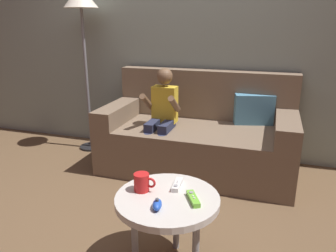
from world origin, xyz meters
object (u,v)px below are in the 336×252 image
Objects in this scene: person_seated_on_couch at (162,115)px; game_remote_lime_far_corner at (193,199)px; nunchuk_blue at (157,205)px; coffee_mug at (142,182)px; coffee_table at (167,204)px; floor_lamp at (81,10)px; couch at (199,136)px; game_remote_white_near_edge at (177,185)px.

person_seated_on_couch reaches higher than game_remote_lime_far_corner.
coffee_mug is at bearing 133.93° from nunchuk_blue.
coffee_table is 0.14m from nunchuk_blue.
coffee_table is (0.42, -1.12, -0.14)m from person_seated_on_couch.
nunchuk_blue is 0.06× the size of floor_lamp.
floor_lamp is at bearing 161.34° from person_seated_on_couch.
coffee_table is 2.17m from floor_lamp.
person_seated_on_couch is 1.31m from nunchuk_blue.
couch is 0.41m from person_seated_on_couch.
game_remote_lime_far_corner is 2.23m from floor_lamp.
coffee_table is 3.73× the size of game_remote_white_near_edge.
couch reaches higher than game_remote_lime_far_corner.
nunchuk_blue reaches higher than coffee_table.
floor_lamp reaches higher than game_remote_white_near_edge.
game_remote_lime_far_corner is at bearing -1.10° from coffee_table.
person_seated_on_couch is at bearing 116.12° from game_remote_lime_far_corner.
person_seated_on_couch is 6.32× the size of game_remote_white_near_edge.
coffee_table is 3.80× the size of game_remote_lime_far_corner.
coffee_mug is at bearing 176.17° from game_remote_lime_far_corner.
person_seated_on_couch is 1.27m from floor_lamp.
coffee_table is 0.13m from game_remote_white_near_edge.
floor_lamp is (-1.18, 0.12, 1.08)m from couch.
game_remote_white_near_edge is at bearing 135.18° from game_remote_lime_far_corner.
coffee_mug is at bearing -50.38° from floor_lamp.
coffee_table is 0.15m from game_remote_lime_far_corner.
game_remote_white_near_edge is 0.24m from nunchuk_blue.
couch reaches higher than coffee_mug.
coffee_table is at bearing 178.90° from game_remote_lime_far_corner.
person_seated_on_couch is at bearing -148.23° from couch.
person_seated_on_couch reaches higher than coffee_mug.
couch reaches higher than coffee_table.
person_seated_on_couch reaches higher than couch.
couch reaches higher than game_remote_white_near_edge.
floor_lamp is at bearing 174.09° from couch.
couch is 1.43m from nunchuk_blue.
nunchuk_blue is at bearing -140.67° from game_remote_lime_far_corner.
person_seated_on_couch is 1.69× the size of coffee_table.
person_seated_on_couch is 1.10m from game_remote_white_near_edge.
couch is 11.67× the size of game_remote_lime_far_corner.
couch is at bearing -5.91° from floor_lamp.
couch reaches higher than nunchuk_blue.
game_remote_white_near_edge is (0.15, -1.19, 0.14)m from couch.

